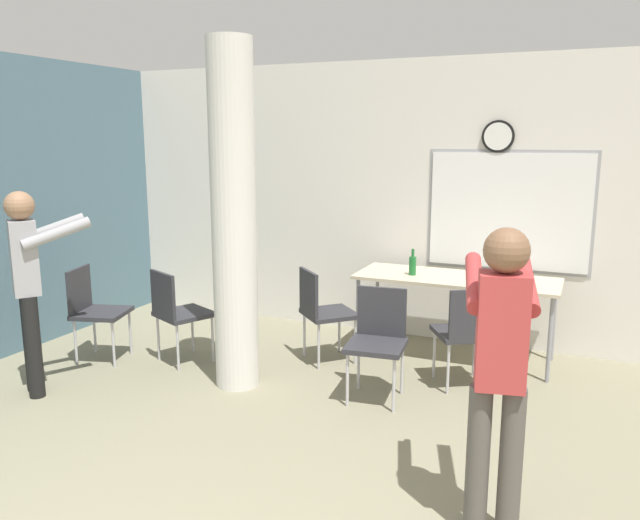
# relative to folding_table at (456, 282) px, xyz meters

# --- Properties ---
(wall_back) EXTENTS (8.00, 0.15, 2.80)m
(wall_back) POSITION_rel_folding_table_xyz_m (-0.43, 0.56, 0.67)
(wall_back) COLOR silver
(wall_back) RESTS_ON ground_plane
(support_pillar) EXTENTS (0.36, 0.36, 2.80)m
(support_pillar) POSITION_rel_folding_table_xyz_m (-1.54, -1.36, 0.67)
(support_pillar) COLOR silver
(support_pillar) RESTS_ON ground_plane
(folding_table) EXTENTS (1.83, 0.70, 0.78)m
(folding_table) POSITION_rel_folding_table_xyz_m (0.00, 0.00, 0.00)
(folding_table) COLOR beige
(folding_table) RESTS_ON ground_plane
(bottle_on_table) EXTENTS (0.07, 0.07, 0.25)m
(bottle_on_table) POSITION_rel_folding_table_xyz_m (-0.40, -0.07, 0.15)
(bottle_on_table) COLOR #1E6B2D
(bottle_on_table) RESTS_ON folding_table
(chair_by_left_wall) EXTENTS (0.55, 0.55, 0.87)m
(chair_by_left_wall) POSITION_rel_folding_table_xyz_m (-3.05, -1.37, -0.22)
(chair_by_left_wall) COLOR #2D2D33
(chair_by_left_wall) RESTS_ON ground_plane
(chair_table_left) EXTENTS (0.62, 0.62, 0.87)m
(chair_table_left) POSITION_rel_folding_table_xyz_m (-1.10, -0.58, -0.22)
(chair_table_left) COLOR #2D2D33
(chair_table_left) RESTS_ON ground_plane
(chair_table_front) EXTENTS (0.48, 0.48, 0.87)m
(chair_table_front) POSITION_rel_folding_table_xyz_m (-0.38, -1.14, -0.22)
(chair_table_front) COLOR #2D2D33
(chair_table_front) RESTS_ON ground_plane
(chair_near_pillar) EXTENTS (0.58, 0.58, 0.87)m
(chair_near_pillar) POSITION_rel_folding_table_xyz_m (-2.30, -1.14, -0.22)
(chair_near_pillar) COLOR #2D2D33
(chair_near_pillar) RESTS_ON ground_plane
(chair_table_right) EXTENTS (0.60, 0.60, 0.87)m
(chair_table_right) POSITION_rel_folding_table_xyz_m (0.23, -0.69, -0.22)
(chair_table_right) COLOR #2D2D33
(chair_table_right) RESTS_ON ground_plane
(person_watching_back) EXTENTS (0.59, 0.65, 1.64)m
(person_watching_back) POSITION_rel_folding_table_xyz_m (-2.93, -2.16, 0.24)
(person_watching_back) COLOR black
(person_watching_back) RESTS_ON ground_plane
(person_playing_side) EXTENTS (0.45, 0.63, 1.63)m
(person_playing_side) POSITION_rel_folding_table_xyz_m (0.72, -2.57, 0.23)
(person_playing_side) COLOR #514C47
(person_playing_side) RESTS_ON ground_plane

